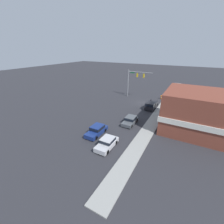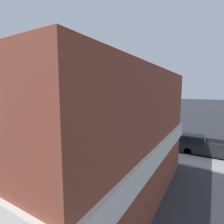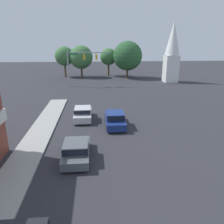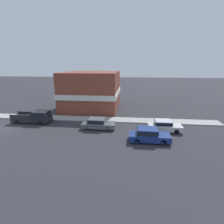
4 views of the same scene
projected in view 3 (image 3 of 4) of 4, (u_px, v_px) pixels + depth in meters
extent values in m
cylinder|color=gray|center=(68.00, 68.00, 42.30)|extent=(0.22, 0.22, 6.99)
cylinder|color=gray|center=(89.00, 52.00, 41.72)|extent=(8.22, 0.18, 0.18)
cube|color=gold|center=(84.00, 57.00, 41.90)|extent=(0.36, 0.36, 1.05)
sphere|color=yellow|center=(84.00, 55.00, 41.62)|extent=(0.22, 0.22, 0.22)
cube|color=gold|center=(96.00, 57.00, 42.09)|extent=(0.36, 0.36, 1.05)
sphere|color=yellow|center=(96.00, 55.00, 41.80)|extent=(0.22, 0.22, 0.22)
cube|color=#196B38|center=(74.00, 54.00, 41.57)|extent=(1.40, 0.04, 0.30)
cylinder|color=black|center=(67.00, 146.00, 17.62)|extent=(0.22, 0.66, 0.66)
cylinder|color=black|center=(88.00, 145.00, 17.75)|extent=(0.22, 0.66, 0.66)
cylinder|color=black|center=(63.00, 164.00, 15.01)|extent=(0.22, 0.66, 0.66)
cylinder|color=black|center=(88.00, 163.00, 15.15)|extent=(0.22, 0.66, 0.66)
cube|color=#51565B|center=(77.00, 152.00, 16.34)|extent=(1.91, 4.43, 0.60)
cube|color=#51565B|center=(76.00, 146.00, 15.90)|extent=(1.76, 2.13, 0.62)
cube|color=black|center=(76.00, 146.00, 15.90)|extent=(1.78, 2.21, 0.43)
cylinder|color=black|center=(106.00, 118.00, 24.00)|extent=(0.22, 0.66, 0.66)
cylinder|color=black|center=(121.00, 118.00, 24.14)|extent=(0.22, 0.66, 0.66)
cylinder|color=black|center=(108.00, 128.00, 21.34)|extent=(0.22, 0.66, 0.66)
cylinder|color=black|center=(125.00, 127.00, 21.48)|extent=(0.22, 0.66, 0.66)
cube|color=navy|center=(115.00, 121.00, 22.68)|extent=(1.90, 4.52, 0.69)
cube|color=navy|center=(115.00, 115.00, 22.21)|extent=(1.75, 2.17, 0.67)
cube|color=black|center=(115.00, 115.00, 22.21)|extent=(1.77, 2.25, 0.47)
cylinder|color=black|center=(76.00, 113.00, 25.79)|extent=(0.22, 0.66, 0.66)
cylinder|color=black|center=(91.00, 113.00, 25.93)|extent=(0.22, 0.66, 0.66)
cylinder|color=black|center=(75.00, 121.00, 23.31)|extent=(0.22, 0.66, 0.66)
cylinder|color=black|center=(90.00, 120.00, 23.45)|extent=(0.22, 0.66, 0.66)
cube|color=silver|center=(83.00, 115.00, 24.56)|extent=(1.89, 4.21, 0.69)
cube|color=silver|center=(83.00, 110.00, 24.12)|extent=(1.74, 2.02, 0.60)
cube|color=black|center=(83.00, 110.00, 24.12)|extent=(1.76, 2.10, 0.42)
cube|color=white|center=(171.00, 69.00, 47.44)|extent=(2.82, 2.82, 5.69)
cone|color=white|center=(173.00, 38.00, 45.52)|extent=(3.10, 3.10, 6.95)
cylinder|color=#4C3823|center=(65.00, 71.00, 54.95)|extent=(0.44, 0.44, 2.98)
sphere|color=#3D703D|center=(64.00, 56.00, 53.85)|extent=(4.70, 4.70, 4.70)
cylinder|color=#4C3823|center=(82.00, 72.00, 54.65)|extent=(0.44, 0.44, 2.31)
sphere|color=#3D703D|center=(81.00, 57.00, 53.52)|extent=(5.67, 5.67, 5.67)
cylinder|color=#4C3823|center=(109.00, 70.00, 56.64)|extent=(0.44, 0.44, 2.95)
sphere|color=#3D703D|center=(108.00, 57.00, 55.61)|extent=(4.24, 4.24, 4.24)
cylinder|color=#4C3823|center=(127.00, 73.00, 53.49)|extent=(0.44, 0.44, 2.13)
sphere|color=#28562D|center=(128.00, 56.00, 52.21)|extent=(6.93, 6.93, 6.93)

